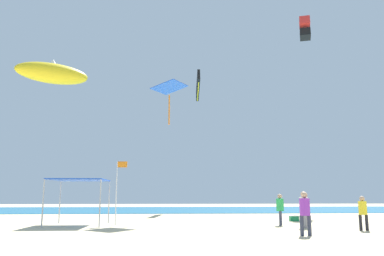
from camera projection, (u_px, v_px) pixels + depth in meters
name	position (u px, v px, depth m)	size (l,w,h in m)	color
ground	(204.00, 232.00, 18.12)	(110.00, 110.00, 0.10)	beige
ocean_strip	(181.00, 210.00, 44.52)	(110.00, 19.71, 0.03)	#1E6B93
canopy_tent	(80.00, 182.00, 22.24)	(3.03, 3.40, 2.57)	#B2B2B7
person_near_tent	(363.00, 210.00, 18.67)	(0.43, 0.39, 1.63)	black
person_leftmost	(305.00, 210.00, 16.34)	(0.49, 0.43, 1.82)	#33384C
person_central	(304.00, 206.00, 20.16)	(0.44, 0.50, 1.86)	slate
person_far_shore	(280.00, 207.00, 21.74)	(0.41, 0.45, 1.74)	#33384C
banner_flag	(118.00, 186.00, 22.32)	(0.61, 0.06, 3.61)	silver
cooler_box	(294.00, 218.00, 25.19)	(0.57, 0.37, 0.35)	#1E8C4C
kite_diamond_blue	(169.00, 89.00, 26.85)	(2.69, 2.70, 2.86)	blue
kite_parafoil_black	(198.00, 86.00, 42.87)	(0.44, 4.39, 2.65)	black
kite_inflatable_yellow	(52.00, 73.00, 33.52)	(6.39, 4.50, 2.38)	yellow
kite_box_red	(305.00, 28.00, 42.51)	(1.47, 1.61, 2.61)	red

